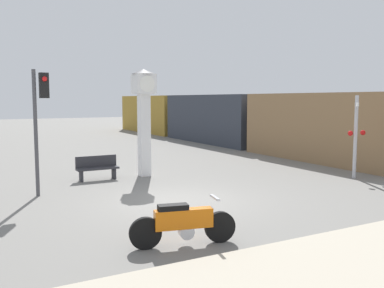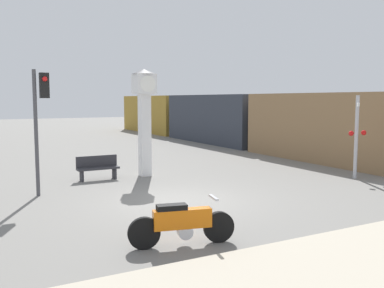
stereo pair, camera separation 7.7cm
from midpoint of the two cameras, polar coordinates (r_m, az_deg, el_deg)
The scene contains 7 objects.
ground_plane at distance 13.18m, azimuth -1.74°, elevation -7.60°, with size 120.00×120.00×0.00m, color slate.
motorcycle at distance 9.18m, azimuth -1.10°, elevation -10.50°, with size 2.28×0.72×1.02m.
clock_tower at distance 17.24m, azimuth -6.24°, elevation 5.09°, with size 0.95×0.95×4.29m.
freight_train at distance 30.90m, azimuth 3.43°, elevation 3.40°, with size 2.80×32.13×3.40m.
traffic_light at distance 14.40m, azimuth -19.44°, elevation 4.38°, with size 0.50×0.35×4.03m.
railroad_crossing_signal at distance 17.86m, azimuth 21.22°, elevation 1.38°, with size 0.90×0.82×3.25m.
bench at distance 16.90m, azimuth -12.34°, elevation -3.02°, with size 1.60×0.44×0.92m.
Camera 2 is at (-5.68, -11.48, 3.10)m, focal length 40.00 mm.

